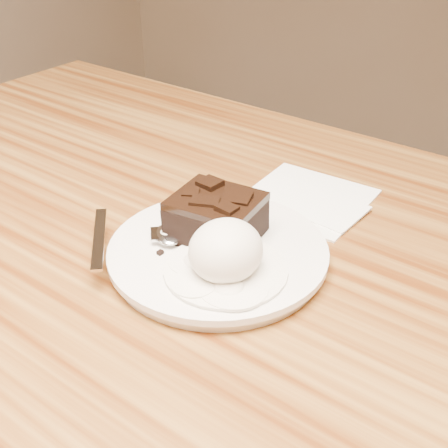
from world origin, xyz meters
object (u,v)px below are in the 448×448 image
Objects in this scene: napkin at (306,198)px; ice_cream_scoop at (226,250)px; spoon at (169,236)px; plate at (218,255)px; brownie at (216,220)px.

ice_cream_scoop is at bearing -83.08° from napkin.
ice_cream_scoop is 0.08m from spoon.
ice_cream_scoop is at bearing -42.48° from plate.
plate is 2.62× the size of brownie.
spoon is (-0.05, -0.02, 0.01)m from plate.
spoon reaches higher than plate.
brownie is 0.06m from ice_cream_scoop.
napkin is (0.06, 0.18, -0.02)m from spoon.
ice_cream_scoop reaches higher than napkin.
spoon is 1.22× the size of napkin.
ice_cream_scoop reaches higher than plate.
brownie is at bearing 131.79° from plate.
ice_cream_scoop is 0.53× the size of napkin.
napkin is at bearing 28.60° from spoon.
brownie is at bearing -97.91° from napkin.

